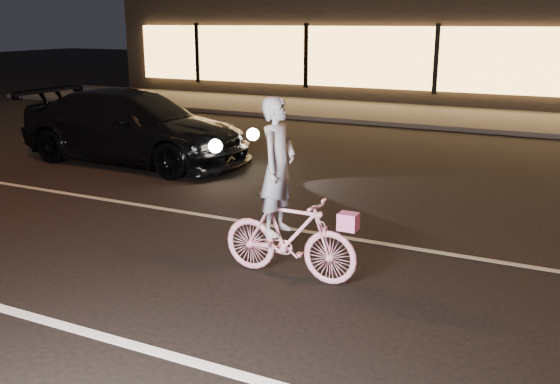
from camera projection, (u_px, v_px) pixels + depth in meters
The scene contains 7 objects.
ground at pixel (139, 266), 7.28m from camera, with size 90.00×90.00×0.00m, color black.
lane_stripe_near at pixel (39, 319), 5.99m from camera, with size 60.00×0.12×0.01m, color silver.
lane_stripe_far at pixel (227, 219), 9.01m from camera, with size 60.00×0.10×0.01m, color gray.
sidewalk at pixel (419, 115), 18.50m from camera, with size 30.00×4.00×0.12m, color #383533.
storefront at pixel (463, 38), 23.10m from camera, with size 25.40×8.42×4.20m.
cyclist at pixel (286, 215), 6.82m from camera, with size 1.59×0.55×2.01m.
sedan at pixel (134, 127), 12.48m from camera, with size 4.99×2.11×1.43m.
Camera 1 is at (4.50, -5.35, 2.77)m, focal length 40.00 mm.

